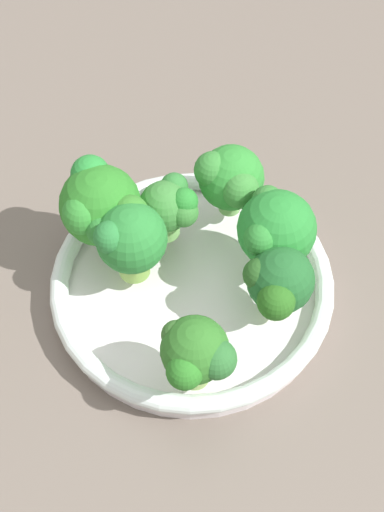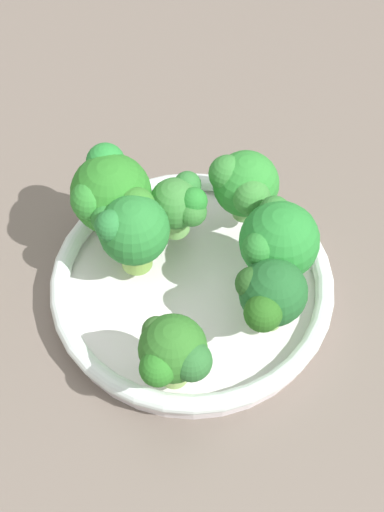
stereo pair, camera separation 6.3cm
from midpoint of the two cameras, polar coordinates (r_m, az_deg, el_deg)
ground_plane at (r=66.91cm, az=-0.44°, el=-5.74°), size 130.00×130.00×2.50cm
bowl at (r=66.20cm, az=-2.70°, el=-2.39°), size 23.86×23.86×2.83cm
broccoli_floret_0 at (r=65.23cm, az=-4.39°, el=3.43°), size 5.12×5.20×5.65cm
broccoli_floret_1 at (r=62.20cm, az=-7.51°, el=1.26°), size 6.36×6.33×7.50cm
broccoli_floret_2 at (r=64.55cm, az=-9.69°, el=3.49°), size 6.97×6.79×7.85cm
broccoli_floret_3 at (r=65.92cm, az=0.01°, el=5.45°), size 5.64×6.04×6.88cm
broccoli_floret_4 at (r=56.57cm, az=-2.91°, el=-7.35°), size 5.86×6.06×6.83cm
broccoli_floret_5 at (r=59.72cm, az=3.33°, el=-2.18°), size 6.07×5.32×6.86cm
broccoli_floret_6 at (r=62.06cm, az=3.21°, el=1.72°), size 6.81×6.38×7.94cm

